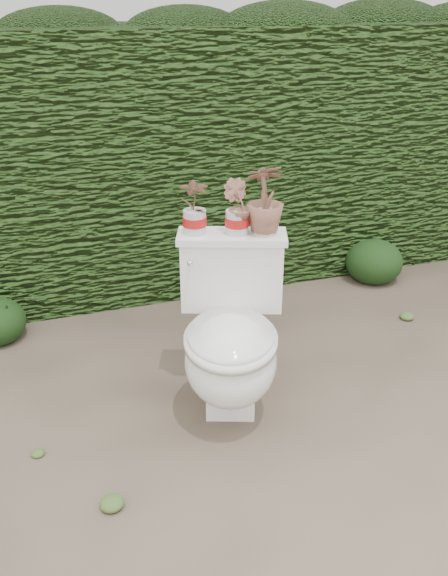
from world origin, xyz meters
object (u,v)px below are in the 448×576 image
object	(u,v)px
toilet	(231,340)
potted_plant_right	(265,201)
potted_plant_center	(237,209)
potted_plant_left	(194,207)

from	to	relation	value
toilet	potted_plant_right	bearing A→B (deg)	58.38
toilet	potted_plant_right	size ratio (longest dim) A/B	2.58
potted_plant_center	potted_plant_right	bearing A→B (deg)	-155.17
potted_plant_center	potted_plant_right	xyz separation A→B (m)	(0.12, -0.04, 0.04)
toilet	potted_plant_center	distance (m)	0.59
toilet	potted_plant_right	distance (m)	0.64
toilet	potted_plant_left	bearing A→B (deg)	125.14
potted_plant_center	potted_plant_right	distance (m)	0.13
toilet	potted_plant_right	xyz separation A→B (m)	(0.22, 0.18, 0.57)
potted_plant_left	potted_plant_right	bearing A→B (deg)	-178.66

